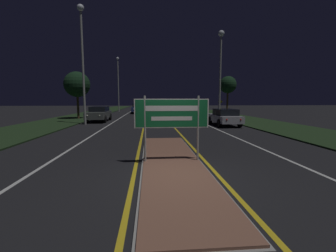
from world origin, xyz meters
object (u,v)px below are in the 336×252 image
at_px(streetlight_left_far, 118,79).
at_px(warning_sign, 220,106).
at_px(car_approaching_0, 99,114).
at_px(car_approaching_1, 138,108).
at_px(highway_sign, 172,116).
at_px(streetlight_right_near, 221,58).
at_px(car_receding_2, 168,108).
at_px(car_receding_0, 224,117).
at_px(car_receding_3, 165,106).
at_px(car_receding_1, 172,111).
at_px(streetlight_left_near, 82,47).

relative_size(streetlight_left_far, warning_sign, 4.56).
xyz_separation_m(car_approaching_0, car_approaching_1, (3.20, 13.35, 0.03)).
xyz_separation_m(highway_sign, warning_sign, (8.80, 22.29, -0.26)).
xyz_separation_m(streetlight_right_near, car_receding_2, (-4.01, 16.57, -5.61)).
relative_size(streetlight_right_near, car_receding_2, 2.04).
xyz_separation_m(car_receding_0, car_receding_2, (-2.93, 21.38, 0.05)).
relative_size(car_receding_3, warning_sign, 2.02).
xyz_separation_m(car_receding_2, car_receding_3, (0.19, 10.92, -0.03)).
height_order(car_approaching_0, car_approaching_1, car_approaching_1).
relative_size(highway_sign, car_receding_2, 0.55).
distance_m(car_receding_1, car_receding_3, 21.00).
xyz_separation_m(streetlight_left_near, streetlight_right_near, (12.95, 3.18, -0.18)).
distance_m(car_approaching_1, warning_sign, 13.10).
bearing_deg(car_approaching_0, car_receding_3, 72.92).
bearing_deg(car_receding_0, streetlight_right_near, 77.43).
relative_size(highway_sign, streetlight_left_near, 0.25).
distance_m(car_receding_0, warning_sign, 11.75).
height_order(car_receding_1, car_receding_2, car_receding_2).
bearing_deg(streetlight_left_near, car_approaching_0, 78.38).
xyz_separation_m(car_receding_0, car_approaching_0, (-11.30, 4.47, 0.06)).
bearing_deg(car_approaching_1, streetlight_left_far, 125.00).
height_order(highway_sign, car_receding_0, highway_sign).
distance_m(car_receding_2, car_approaching_0, 18.87).
height_order(streetlight_right_near, car_receding_3, streetlight_right_near).
height_order(car_approaching_1, warning_sign, warning_sign).
distance_m(car_receding_1, car_approaching_1, 8.12).
relative_size(highway_sign, car_receding_0, 0.55).
bearing_deg(car_approaching_1, car_approaching_0, -103.47).
distance_m(streetlight_left_far, car_receding_2, 10.38).
xyz_separation_m(highway_sign, streetlight_right_near, (6.64, 15.82, 4.77)).
xyz_separation_m(car_receding_1, car_approaching_0, (-8.05, -6.84, 0.07)).
height_order(streetlight_left_near, car_approaching_0, streetlight_left_near).
relative_size(streetlight_right_near, car_receding_3, 2.14).
bearing_deg(streetlight_left_near, streetlight_right_near, 13.80).
xyz_separation_m(streetlight_left_near, car_receding_3, (9.14, 30.67, -5.82)).
bearing_deg(highway_sign, warning_sign, 68.45).
bearing_deg(streetlight_right_near, highway_sign, -112.76).
bearing_deg(car_receding_1, streetlight_left_near, -131.76).
distance_m(streetlight_left_near, car_approaching_1, 17.59).
relative_size(car_receding_1, car_approaching_1, 0.97).
bearing_deg(car_receding_2, car_receding_1, -91.77).
bearing_deg(car_receding_2, streetlight_left_near, -114.38).
bearing_deg(streetlight_right_near, car_receding_3, 97.91).
distance_m(highway_sign, car_receding_2, 32.50).
bearing_deg(car_receding_1, car_receding_3, 88.64).
height_order(streetlight_right_near, car_receding_0, streetlight_right_near).
bearing_deg(car_receding_2, car_receding_0, -82.19).
bearing_deg(highway_sign, car_receding_1, 84.06).
height_order(streetlight_right_near, warning_sign, streetlight_right_near).
height_order(highway_sign, car_receding_2, highway_sign).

